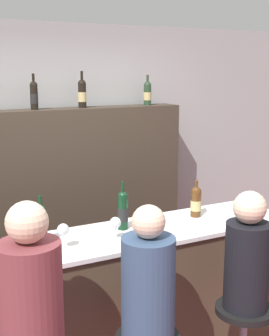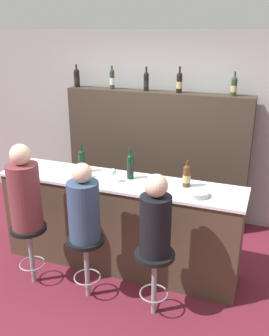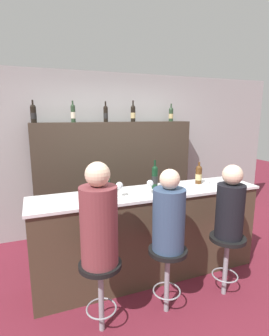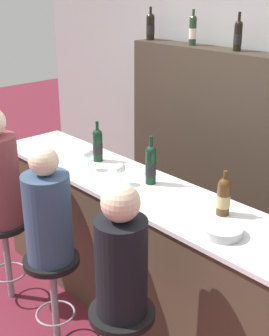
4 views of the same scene
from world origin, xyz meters
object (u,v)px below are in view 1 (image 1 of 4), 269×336
metal_bowl (228,217)px  guest_seated_left (31,299)px  guest_seated_middle (148,281)px  bar_stool_right (243,328)px  wine_bottle_backbar_4 (147,93)px  wine_bottle_backbar_2 (34,95)px  guest_seated_right (247,257)px  wine_glass_1 (115,223)px  wine_bottle_counter_0 (41,224)px  wine_glass_0 (63,230)px  wine_bottle_counter_2 (196,201)px  wine_bottle_counter_1 (123,210)px  wine_bottle_backbar_3 (82,93)px

metal_bowl → guest_seated_left: guest_seated_left is taller
guest_seated_middle → bar_stool_right: guest_seated_middle is taller
metal_bowl → wine_bottle_backbar_4: bearing=85.7°
wine_bottle_backbar_2 → guest_seated_right: 2.30m
wine_glass_1 → guest_seated_right: 0.87m
wine_bottle_counter_0 → wine_glass_0: (0.09, -0.16, -0.01)m
wine_bottle_counter_2 → wine_bottle_backbar_4: (0.26, 1.24, 0.76)m
wine_bottle_counter_1 → wine_bottle_backbar_4: wine_bottle_backbar_4 is taller
wine_bottle_counter_0 → wine_glass_0: 0.19m
wine_bottle_counter_0 → wine_bottle_counter_2: size_ratio=1.13×
guest_seated_middle → wine_bottle_backbar_2: bearing=91.7°
wine_bottle_counter_1 → bar_stool_right: (0.52, -0.72, -0.68)m
wine_bottle_backbar_2 → wine_glass_0: 1.62m
wine_bottle_backbar_3 → wine_bottle_backbar_4: bearing=0.0°
wine_bottle_counter_2 → wine_bottle_backbar_3: bearing=108.9°
guest_seated_middle → bar_stool_right: size_ratio=1.16×
wine_bottle_backbar_4 → metal_bowl: (-0.11, -1.44, -0.85)m
wine_bottle_counter_0 → wine_bottle_backbar_4: size_ratio=1.09×
wine_bottle_counter_2 → wine_glass_0: (-1.12, -0.16, 0.00)m
wine_bottle_counter_2 → wine_bottle_backbar_4: bearing=78.1°
wine_bottle_backbar_2 → guest_seated_right: (0.77, -1.96, -0.93)m
wine_bottle_backbar_4 → guest_seated_middle: size_ratio=0.38×
guest_seated_middle → bar_stool_right: (0.71, 0.00, -0.49)m
wine_bottle_backbar_3 → wine_bottle_backbar_4: (0.69, 0.00, -0.01)m
wine_glass_0 → wine_bottle_backbar_4: bearing=45.5°
wine_bottle_counter_0 → wine_bottle_backbar_4: 2.07m
wine_bottle_backbar_2 → metal_bowl: 1.97m
wine_bottle_counter_1 → bar_stool_right: wine_bottle_counter_1 is taller
wine_bottle_counter_1 → guest_seated_right: bearing=-54.3°
wine_bottle_backbar_3 → metal_bowl: wine_bottle_backbar_3 is taller
wine_bottle_counter_0 → wine_bottle_backbar_3: (0.79, 1.24, 0.76)m
wine_bottle_counter_2 → guest_seated_left: size_ratio=0.32×
metal_bowl → guest_seated_left: size_ratio=0.25×
wine_glass_1 → guest_seated_left: size_ratio=0.17×
wine_bottle_counter_2 → bar_stool_right: (-0.11, -0.72, -0.66)m
wine_bottle_backbar_4 → guest_seated_left: (-1.75, -1.96, -0.87)m
wine_glass_1 → bar_stool_right: 1.07m
wine_glass_1 → guest_seated_middle: size_ratio=0.20×
wine_bottle_counter_1 → wine_bottle_backbar_4: size_ratio=1.17×
wine_bottle_backbar_2 → wine_bottle_backbar_4: 1.14m
wine_bottle_counter_0 → wine_glass_0: size_ratio=1.92×
wine_bottle_backbar_2 → wine_bottle_backbar_3: (0.45, -0.00, 0.00)m
wine_glass_0 → wine_glass_1: size_ratio=1.07×
wine_bottle_counter_1 → wine_glass_1: bearing=-129.7°
wine_bottle_backbar_2 → guest_seated_left: bearing=-107.2°
wine_bottle_counter_2 → metal_bowl: 0.27m
wine_glass_0 → metal_bowl: size_ratio=0.75×
wine_bottle_counter_1 → wine_bottle_backbar_2: wine_bottle_backbar_2 is taller
wine_bottle_backbar_3 → wine_glass_0: wine_bottle_backbar_3 is taller
wine_bottle_counter_1 → wine_bottle_backbar_2: bearing=101.5°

